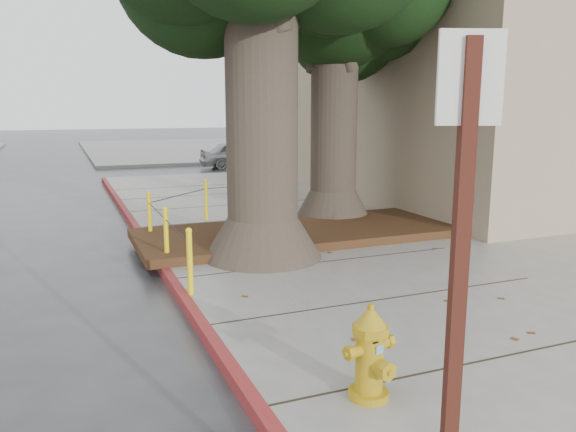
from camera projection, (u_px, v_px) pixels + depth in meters
name	position (u px, v px, depth m)	size (l,w,h in m)	color
ground	(353.00, 315.00, 7.43)	(140.00, 140.00, 0.00)	#28282B
sidewalk_main	(545.00, 233.00, 11.91)	(16.00, 26.00, 0.15)	slate
sidewalk_far	(214.00, 148.00, 36.91)	(16.00, 20.00, 0.15)	slate
curb_red	(167.00, 275.00, 8.94)	(0.14, 26.00, 0.16)	maroon
planter_bed	(299.00, 232.00, 11.26)	(6.40, 2.60, 0.16)	black
building_corner	(504.00, 34.00, 17.91)	(12.00, 13.00, 10.00)	gray
building_side_white	(379.00, 79.00, 36.14)	(10.00, 10.00, 9.00)	silver
building_side_grey	(406.00, 64.00, 43.54)	(12.00, 14.00, 12.00)	slate
tree_far	(347.00, 0.00, 12.29)	(4.50, 3.80, 7.17)	#4C3F33
bollard_ring	(207.00, 213.00, 10.96)	(3.79, 5.39, 0.95)	yellow
fire_hydrant	(370.00, 353.00, 4.93)	(0.47, 0.44, 0.87)	#BA9313
signpost	(456.00, 313.00, 2.56)	(0.27, 0.12, 2.87)	#471911
car_silver	(239.00, 155.00, 25.42)	(1.43, 3.55, 1.21)	#ACABB0
car_red	(346.00, 151.00, 27.33)	(1.32, 3.79, 1.25)	maroon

